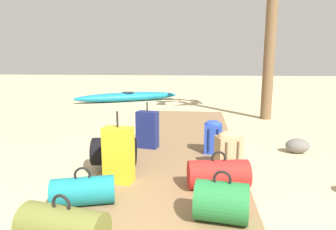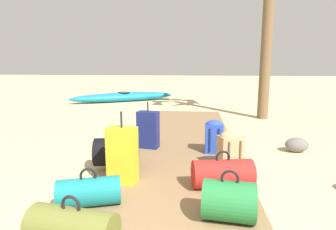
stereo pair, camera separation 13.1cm
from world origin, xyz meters
name	(u,v)px [view 1 (the left image)]	position (x,y,z in m)	size (l,w,h in m)	color
ground_plane	(175,165)	(0.00, 2.87, 0.00)	(60.00, 60.00, 0.00)	#CCB789
boardwalk	(179,148)	(0.00, 3.59, 0.04)	(1.87, 7.19, 0.08)	olive
duffel_bag_olive	(63,226)	(-0.67, 0.80, 0.24)	(0.72, 0.42, 0.42)	olive
duffel_bag_green	(221,201)	(0.57, 1.30, 0.26)	(0.51, 0.42, 0.47)	#237538
backpack_blue	(213,136)	(0.56, 3.30, 0.35)	(0.27, 0.25, 0.52)	#2847B7
suitcase_navy	(147,130)	(-0.52, 3.46, 0.39)	(0.37, 0.26, 0.77)	navy
duffel_bag_teal	(83,191)	(-0.78, 1.44, 0.22)	(0.67, 0.45, 0.39)	#197A7F
duffel_bag_black	(114,151)	(-0.81, 2.59, 0.27)	(0.64, 0.46, 0.49)	black
duffel_bag_red	(218,174)	(0.58, 2.00, 0.24)	(0.72, 0.44, 0.43)	red
backpack_tan	(229,148)	(0.74, 2.65, 0.35)	(0.38, 0.31, 0.52)	tan
suitcase_yellow	(119,155)	(-0.58, 2.03, 0.41)	(0.36, 0.24, 0.85)	gold
kayak	(128,97)	(-2.50, 9.74, 0.18)	(3.89, 2.62, 0.36)	teal
rock_left_mid	(124,131)	(-1.21, 4.53, 0.09)	(0.26, 0.24, 0.19)	gray
rock_right_far	(298,146)	(1.97, 3.71, 0.12)	(0.39, 0.27, 0.24)	slate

